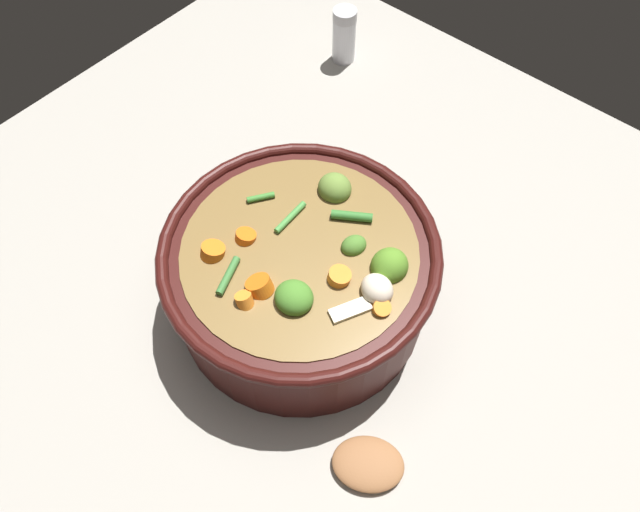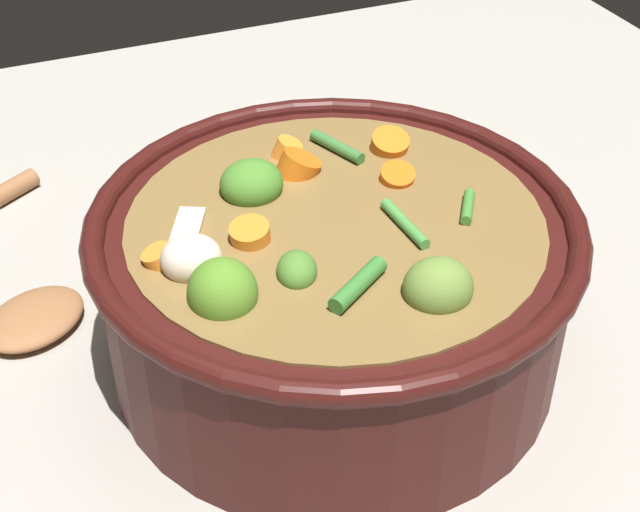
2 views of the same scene
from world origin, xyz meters
TOP-DOWN VIEW (x-y plane):
  - ground_plane at (0.00, 0.00)m, footprint 1.10×1.10m
  - cooking_pot at (-0.00, 0.00)m, footprint 0.32×0.32m

SIDE VIEW (x-z plane):
  - ground_plane at x=0.00m, z-range 0.00..0.00m
  - cooking_pot at x=0.00m, z-range -0.01..0.13m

